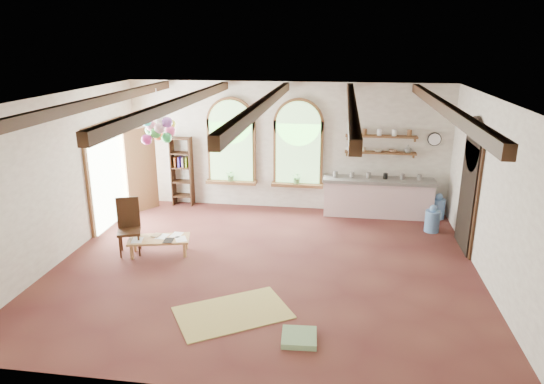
% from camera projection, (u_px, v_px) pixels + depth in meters
% --- Properties ---
extents(floor, '(8.00, 8.00, 0.00)m').
position_uv_depth(floor, '(265.00, 266.00, 9.32)').
color(floor, brown).
rests_on(floor, ground).
extents(ceiling_beams, '(6.20, 6.80, 0.18)m').
position_uv_depth(ceiling_beams, '(264.00, 104.00, 8.38)').
color(ceiling_beams, '#3A1D12').
rests_on(ceiling_beams, ceiling).
extents(window_left, '(1.30, 0.28, 2.20)m').
position_uv_depth(window_left, '(231.00, 144.00, 12.25)').
color(window_left, brown).
rests_on(window_left, floor).
extents(window_right, '(1.30, 0.28, 2.20)m').
position_uv_depth(window_right, '(298.00, 146.00, 12.02)').
color(window_right, brown).
rests_on(window_right, floor).
extents(left_doorway, '(0.10, 1.90, 2.50)m').
position_uv_depth(left_doorway, '(109.00, 176.00, 11.21)').
color(left_doorway, brown).
rests_on(left_doorway, floor).
extents(right_doorway, '(0.10, 1.30, 2.40)m').
position_uv_depth(right_doorway, '(467.00, 197.00, 9.86)').
color(right_doorway, black).
rests_on(right_doorway, floor).
extents(kitchen_counter, '(2.68, 0.62, 0.94)m').
position_uv_depth(kitchen_counter, '(378.00, 197.00, 11.88)').
color(kitchen_counter, beige).
rests_on(kitchen_counter, floor).
extents(wall_shelf_lower, '(1.70, 0.24, 0.04)m').
position_uv_depth(wall_shelf_lower, '(380.00, 153.00, 11.73)').
color(wall_shelf_lower, brown).
rests_on(wall_shelf_lower, wall_back).
extents(wall_shelf_upper, '(1.70, 0.24, 0.04)m').
position_uv_depth(wall_shelf_upper, '(381.00, 136.00, 11.61)').
color(wall_shelf_upper, brown).
rests_on(wall_shelf_upper, wall_back).
extents(wall_clock, '(0.32, 0.04, 0.32)m').
position_uv_depth(wall_clock, '(434.00, 139.00, 11.52)').
color(wall_clock, black).
rests_on(wall_clock, wall_back).
extents(bookshelf, '(0.53, 0.32, 1.80)m').
position_uv_depth(bookshelf, '(182.00, 171.00, 12.55)').
color(bookshelf, '#3A1D12').
rests_on(bookshelf, floor).
extents(coffee_table, '(1.30, 0.82, 0.34)m').
position_uv_depth(coffee_table, '(159.00, 240.00, 9.76)').
color(coffee_table, tan).
rests_on(coffee_table, floor).
extents(side_chair, '(0.58, 0.58, 1.14)m').
position_uv_depth(side_chair, '(130.00, 238.00, 9.82)').
color(side_chair, '#3A1D12').
rests_on(side_chair, floor).
extents(floor_mat, '(2.05, 1.84, 0.02)m').
position_uv_depth(floor_mat, '(233.00, 313.00, 7.72)').
color(floor_mat, tan).
rests_on(floor_mat, floor).
extents(floor_cushion, '(0.53, 0.53, 0.09)m').
position_uv_depth(floor_cushion, '(299.00, 338.00, 7.02)').
color(floor_cushion, '#779F6D').
rests_on(floor_cushion, floor).
extents(water_jug_a, '(0.33, 0.33, 0.63)m').
position_uv_depth(water_jug_a, '(438.00, 208.00, 11.74)').
color(water_jug_a, '#5F90CC').
rests_on(water_jug_a, floor).
extents(water_jug_b, '(0.33, 0.33, 0.64)m').
position_uv_depth(water_jug_b, '(432.00, 220.00, 10.93)').
color(water_jug_b, '#5F90CC').
rests_on(water_jug_b, floor).
extents(balloon_cluster, '(0.75, 0.75, 1.14)m').
position_uv_depth(balloon_cluster, '(159.00, 129.00, 10.28)').
color(balloon_cluster, white).
rests_on(balloon_cluster, floor).
extents(table_book, '(0.19, 0.25, 0.02)m').
position_uv_depth(table_book, '(153.00, 235.00, 9.90)').
color(table_book, olive).
rests_on(table_book, coffee_table).
extents(tablet, '(0.20, 0.27, 0.01)m').
position_uv_depth(tablet, '(168.00, 241.00, 9.62)').
color(tablet, black).
rests_on(tablet, coffee_table).
extents(potted_plant_left, '(0.27, 0.23, 0.30)m').
position_uv_depth(potted_plant_left, '(231.00, 175.00, 12.39)').
color(potted_plant_left, '#598C4C').
rests_on(potted_plant_left, window_left).
extents(potted_plant_right, '(0.27, 0.23, 0.30)m').
position_uv_depth(potted_plant_right, '(297.00, 178.00, 12.15)').
color(potted_plant_right, '#598C4C').
rests_on(potted_plant_right, window_right).
extents(shelf_cup_a, '(0.12, 0.10, 0.10)m').
position_uv_depth(shelf_cup_a, '(349.00, 149.00, 11.81)').
color(shelf_cup_a, white).
rests_on(shelf_cup_a, wall_shelf_lower).
extents(shelf_cup_b, '(0.10, 0.10, 0.09)m').
position_uv_depth(shelf_cup_b, '(364.00, 149.00, 11.76)').
color(shelf_cup_b, beige).
rests_on(shelf_cup_b, wall_shelf_lower).
extents(shelf_bowl_a, '(0.22, 0.22, 0.05)m').
position_uv_depth(shelf_bowl_a, '(378.00, 151.00, 11.72)').
color(shelf_bowl_a, beige).
rests_on(shelf_bowl_a, wall_shelf_lower).
extents(shelf_bowl_b, '(0.20, 0.20, 0.06)m').
position_uv_depth(shelf_bowl_b, '(393.00, 151.00, 11.67)').
color(shelf_bowl_b, '#8C664C').
rests_on(shelf_bowl_b, wall_shelf_lower).
extents(shelf_vase, '(0.18, 0.18, 0.19)m').
position_uv_depth(shelf_vase, '(408.00, 149.00, 11.60)').
color(shelf_vase, slate).
rests_on(shelf_vase, wall_shelf_lower).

